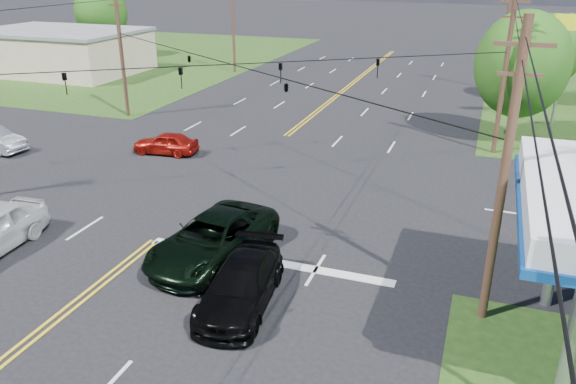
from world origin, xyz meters
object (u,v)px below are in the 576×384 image
at_px(retail_nw, 60,52).
at_px(pole_ne, 505,71).
at_px(pole_left_far, 233,21).
at_px(tree_right_b, 551,50).
at_px(pole_se, 504,176).
at_px(pole_right_far, 506,31).
at_px(pole_nw, 121,49).
at_px(tree_far_l, 101,12).
at_px(pickup_dkgreen, 213,239).
at_px(tree_right_a, 522,65).
at_px(suv_black, 241,285).

bearing_deg(retail_nw, pole_ne, -16.82).
xyz_separation_m(pole_left_far, tree_right_b, (29.50, -4.00, -0.95)).
relative_size(pole_se, pole_right_far, 0.95).
distance_m(pole_nw, tree_far_l, 29.83).
height_order(pole_nw, pole_ne, same).
xyz_separation_m(pole_left_far, pickup_dkgreen, (16.00, -36.50, -4.30)).
bearing_deg(pole_nw, retail_nw, 142.59).
height_order(retail_nw, tree_far_l, tree_far_l).
relative_size(retail_nw, pole_nw, 1.68).
distance_m(pole_se, pole_nw, 31.62).
relative_size(pole_left_far, tree_right_b, 1.41).
height_order(pole_se, pole_ne, same).
distance_m(retail_nw, pole_ne, 45.02).
bearing_deg(pole_left_far, pole_ne, -36.16).
relative_size(retail_nw, tree_right_b, 2.26).
height_order(pole_se, pickup_dkgreen, pole_se).
xyz_separation_m(pole_right_far, tree_right_a, (1.00, -16.00, -0.30)).
xyz_separation_m(pole_ne, tree_right_b, (3.50, 15.00, -0.70)).
bearing_deg(pole_left_far, tree_far_l, 168.11).
bearing_deg(suv_black, pickup_dkgreen, 125.44).
relative_size(pole_se, tree_right_b, 1.34).
height_order(retail_nw, pole_ne, pole_ne).
bearing_deg(tree_right_a, pole_nw, -173.66).
bearing_deg(retail_nw, pickup_dkgreen, -42.75).
bearing_deg(tree_right_b, pickup_dkgreen, -112.56).
xyz_separation_m(pole_se, pole_left_far, (-26.00, 37.00, 0.25)).
bearing_deg(tree_far_l, pole_left_far, -11.89).
bearing_deg(pole_right_far, pole_left_far, 180.00).
relative_size(pole_se, pole_left_far, 0.95).
distance_m(retail_nw, pole_right_far, 43.53).
xyz_separation_m(pole_right_far, suv_black, (-7.70, -38.98, -4.41)).
distance_m(pole_nw, tree_right_a, 27.17).
distance_m(tree_right_a, pickup_dkgreen, 23.61).
distance_m(pole_se, tree_far_l, 60.88).
bearing_deg(tree_right_b, retail_nw, -177.54).
height_order(pole_left_far, tree_right_b, pole_left_far).
bearing_deg(pickup_dkgreen, retail_nw, 144.66).
height_order(pole_ne, pole_right_far, pole_right_far).
relative_size(tree_right_b, pickup_dkgreen, 1.13).
bearing_deg(pole_left_far, pole_right_far, 0.00).
height_order(pole_right_far, tree_far_l, pole_right_far).
bearing_deg(retail_nw, pole_left_far, 19.44).
distance_m(pole_se, tree_right_b, 33.19).
xyz_separation_m(pickup_dkgreen, suv_black, (2.30, -2.48, -0.12)).
relative_size(pole_nw, suv_black, 1.83).
xyz_separation_m(pole_left_far, tree_far_l, (-19.00, 4.00, 0.03)).
bearing_deg(pole_nw, pole_right_far, 36.16).
height_order(pole_se, tree_right_b, pole_se).
distance_m(pole_se, pole_right_far, 37.00).
bearing_deg(tree_right_a, pole_se, -92.73).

